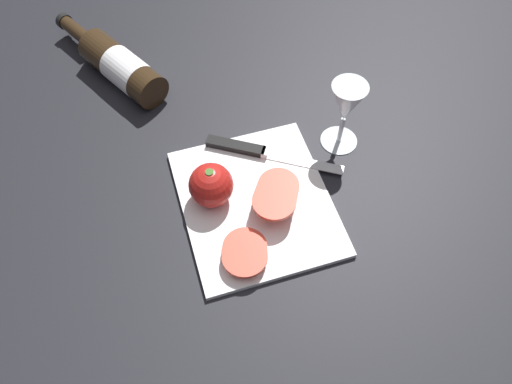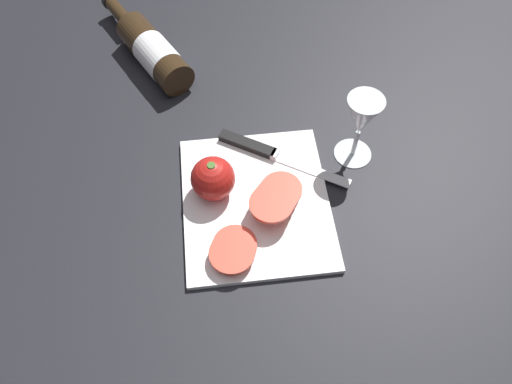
{
  "view_description": "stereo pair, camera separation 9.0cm",
  "coord_description": "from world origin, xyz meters",
  "px_view_note": "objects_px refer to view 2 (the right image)",
  "views": [
    {
      "loc": [
        -0.41,
        0.13,
        0.8
      ],
      "look_at": [
        0.06,
        -0.02,
        0.04
      ],
      "focal_mm": 35.0,
      "sensor_mm": 36.0,
      "label": 1
    },
    {
      "loc": [
        -0.42,
        0.04,
        0.8
      ],
      "look_at": [
        0.06,
        -0.02,
        0.04
      ],
      "focal_mm": 35.0,
      "sensor_mm": 36.0,
      "label": 2
    }
  ],
  "objects_px": {
    "wine_bottle": "(152,50)",
    "whole_tomato": "(213,178)",
    "wine_glass": "(362,120)",
    "knife": "(258,149)",
    "tomato_slice_stack_far": "(233,249)",
    "tomato_slice_stack_near": "(276,196)"
  },
  "relations": [
    {
      "from": "wine_bottle",
      "to": "whole_tomato",
      "type": "distance_m",
      "value": 0.39
    },
    {
      "from": "wine_bottle",
      "to": "wine_glass",
      "type": "height_order",
      "value": "wine_glass"
    },
    {
      "from": "wine_bottle",
      "to": "knife",
      "type": "bearing_deg",
      "value": -144.49
    },
    {
      "from": "wine_bottle",
      "to": "knife",
      "type": "distance_m",
      "value": 0.35
    },
    {
      "from": "tomato_slice_stack_far",
      "to": "tomato_slice_stack_near",
      "type": "bearing_deg",
      "value": -43.65
    },
    {
      "from": "wine_glass",
      "to": "tomato_slice_stack_far",
      "type": "relative_size",
      "value": 1.51
    },
    {
      "from": "knife",
      "to": "tomato_slice_stack_near",
      "type": "bearing_deg",
      "value": -49.9
    },
    {
      "from": "tomato_slice_stack_near",
      "to": "whole_tomato",
      "type": "bearing_deg",
      "value": 70.42
    },
    {
      "from": "wine_glass",
      "to": "knife",
      "type": "height_order",
      "value": "wine_glass"
    },
    {
      "from": "tomato_slice_stack_near",
      "to": "wine_bottle",
      "type": "bearing_deg",
      "value": 28.4
    },
    {
      "from": "tomato_slice_stack_far",
      "to": "knife",
      "type": "bearing_deg",
      "value": -17.74
    },
    {
      "from": "whole_tomato",
      "to": "tomato_slice_stack_near",
      "type": "bearing_deg",
      "value": -109.58
    },
    {
      "from": "wine_glass",
      "to": "tomato_slice_stack_near",
      "type": "relative_size",
      "value": 1.17
    },
    {
      "from": "whole_tomato",
      "to": "tomato_slice_stack_far",
      "type": "height_order",
      "value": "whole_tomato"
    },
    {
      "from": "wine_bottle",
      "to": "whole_tomato",
      "type": "height_order",
      "value": "whole_tomato"
    },
    {
      "from": "wine_bottle",
      "to": "knife",
      "type": "relative_size",
      "value": 1.32
    },
    {
      "from": "tomato_slice_stack_far",
      "to": "wine_glass",
      "type": "bearing_deg",
      "value": -52.82
    },
    {
      "from": "wine_bottle",
      "to": "knife",
      "type": "height_order",
      "value": "wine_bottle"
    },
    {
      "from": "wine_bottle",
      "to": "tomato_slice_stack_far",
      "type": "distance_m",
      "value": 0.52
    },
    {
      "from": "tomato_slice_stack_near",
      "to": "tomato_slice_stack_far",
      "type": "height_order",
      "value": "tomato_slice_stack_near"
    },
    {
      "from": "wine_bottle",
      "to": "tomato_slice_stack_near",
      "type": "distance_m",
      "value": 0.47
    },
    {
      "from": "whole_tomato",
      "to": "tomato_slice_stack_far",
      "type": "relative_size",
      "value": 0.82
    }
  ]
}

